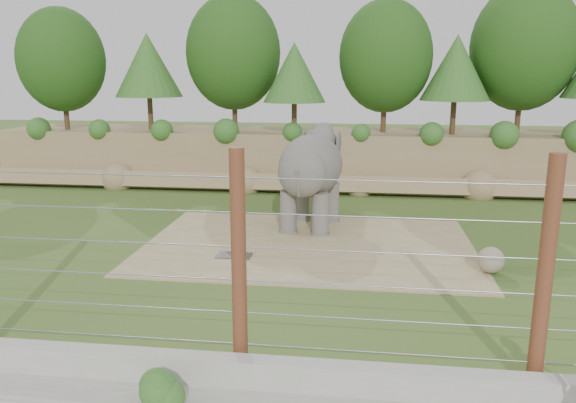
# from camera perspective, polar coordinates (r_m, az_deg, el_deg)

# --- Properties ---
(ground) EXTENTS (90.00, 90.00, 0.00)m
(ground) POSITION_cam_1_polar(r_m,az_deg,el_deg) (14.55, -1.03, -7.93)
(ground) COLOR #3A5B22
(ground) RESTS_ON ground
(back_embankment) EXTENTS (30.00, 5.52, 8.77)m
(back_embankment) POSITION_cam_1_polar(r_m,az_deg,el_deg) (26.18, 4.38, 10.29)
(back_embankment) COLOR #8D7A53
(back_embankment) RESTS_ON ground
(dirt_patch) EXTENTS (10.00, 7.00, 0.02)m
(dirt_patch) POSITION_cam_1_polar(r_m,az_deg,el_deg) (17.30, 2.08, -4.44)
(dirt_patch) COLOR #95865C
(dirt_patch) RESTS_ON ground
(drain_grate) EXTENTS (1.00, 0.60, 0.03)m
(drain_grate) POSITION_cam_1_polar(r_m,az_deg,el_deg) (16.33, -5.49, -5.48)
(drain_grate) COLOR #262628
(drain_grate) RESTS_ON dirt_patch
(elephant) EXTENTS (2.34, 4.32, 3.33)m
(elephant) POSITION_cam_1_polar(r_m,az_deg,el_deg) (18.91, 2.33, 2.24)
(elephant) COLOR #605B57
(elephant) RESTS_ON ground
(stone_ball) EXTENTS (0.70, 0.70, 0.70)m
(stone_ball) POSITION_cam_1_polar(r_m,az_deg,el_deg) (15.78, 19.91, -5.61)
(stone_ball) COLOR gray
(stone_ball) RESTS_ON dirt_patch
(retaining_wall) EXTENTS (26.00, 0.35, 0.50)m
(retaining_wall) POSITION_cam_1_polar(r_m,az_deg,el_deg) (9.99, -5.45, -16.77)
(retaining_wall) COLOR #9D9C91
(retaining_wall) RESTS_ON ground
(barrier_fence) EXTENTS (20.26, 0.26, 4.00)m
(barrier_fence) POSITION_cam_1_polar(r_m,az_deg,el_deg) (9.70, -5.02, -6.30)
(barrier_fence) COLOR brown
(barrier_fence) RESTS_ON ground
(walkway_shrub) EXTENTS (0.63, 0.63, 0.63)m
(walkway_shrub) POSITION_cam_1_polar(r_m,az_deg,el_deg) (9.55, -12.75, -18.05)
(walkway_shrub) COLOR #286327
(walkway_shrub) RESTS_ON walkway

